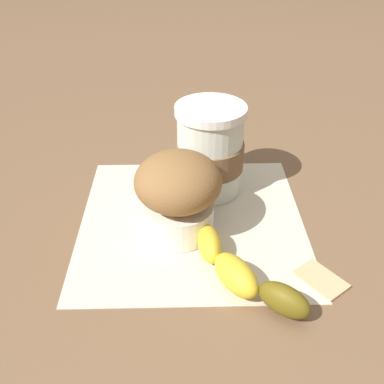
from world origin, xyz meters
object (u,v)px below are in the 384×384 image
Objects in this scene: sugar_packet at (321,278)px; banana at (240,272)px; coffee_cup at (210,151)px; muffin at (178,192)px.

banana is at bearing -104.12° from sugar_packet.
banana reaches higher than sugar_packet.
coffee_cup reaches higher than muffin.
coffee_cup is 2.32× the size of sugar_packet.
coffee_cup is at bearing -164.36° from sugar_packet.
sugar_packet is at bearing 75.88° from banana.
coffee_cup reaches higher than sugar_packet.
coffee_cup is 0.18m from banana.
muffin is 1.97× the size of sugar_packet.
coffee_cup is 0.21m from sugar_packet.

